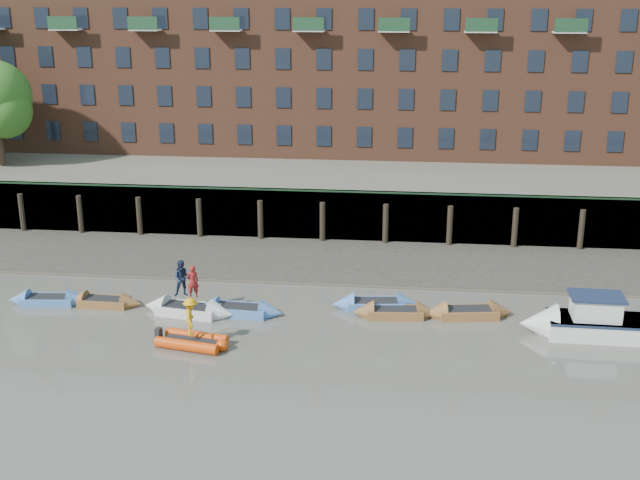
# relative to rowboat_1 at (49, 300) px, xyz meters

# --- Properties ---
(ground) EXTENTS (220.00, 220.00, 0.00)m
(ground) POSITION_rel_rowboat_1_xyz_m (10.84, -9.70, -0.21)
(ground) COLOR #5D5950
(ground) RESTS_ON ground
(foreshore) EXTENTS (110.00, 8.00, 0.50)m
(foreshore) POSITION_rel_rowboat_1_xyz_m (10.84, 8.30, -0.21)
(foreshore) COLOR #3D382F
(foreshore) RESTS_ON ground
(mud_band) EXTENTS (110.00, 1.60, 0.10)m
(mud_band) POSITION_rel_rowboat_1_xyz_m (10.84, 4.90, -0.21)
(mud_band) COLOR #4C4336
(mud_band) RESTS_ON ground
(river_wall) EXTENTS (110.00, 1.23, 3.30)m
(river_wall) POSITION_rel_rowboat_1_xyz_m (10.84, 12.68, 1.38)
(river_wall) COLOR #2D2A26
(river_wall) RESTS_ON ground
(bank_terrace) EXTENTS (110.00, 28.00, 3.20)m
(bank_terrace) POSITION_rel_rowboat_1_xyz_m (10.84, 26.30, 1.39)
(bank_terrace) COLOR #5E594D
(bank_terrace) RESTS_ON ground
(apartment_terrace) EXTENTS (80.60, 15.56, 20.98)m
(apartment_terrace) POSITION_rel_rowboat_1_xyz_m (10.84, 27.30, 12.61)
(apartment_terrace) COLOR brown
(apartment_terrace) RESTS_ON bank_terrace
(rowboat_1) EXTENTS (4.21, 1.57, 1.20)m
(rowboat_1) POSITION_rel_rowboat_1_xyz_m (0.00, 0.00, 0.00)
(rowboat_1) COLOR #4772B5
(rowboat_1) RESTS_ON ground
(rowboat_2) EXTENTS (3.98, 1.27, 1.14)m
(rowboat_2) POSITION_rel_rowboat_1_xyz_m (2.92, 0.10, -0.01)
(rowboat_2) COLOR brown
(rowboat_2) RESTS_ON ground
(rowboat_3) EXTENTS (4.88, 2.12, 1.37)m
(rowboat_3) POSITION_rel_rowboat_1_xyz_m (7.49, -0.56, 0.03)
(rowboat_3) COLOR silver
(rowboat_3) RESTS_ON ground
(rowboat_4) EXTENTS (4.50, 1.60, 1.28)m
(rowboat_4) POSITION_rel_rowboat_1_xyz_m (9.99, -0.29, 0.02)
(rowboat_4) COLOR #4772B5
(rowboat_4) RESTS_ON ground
(rowboat_5) EXTENTS (4.52, 1.77, 1.28)m
(rowboat_5) POSITION_rel_rowboat_1_xyz_m (16.71, 1.23, 0.01)
(rowboat_5) COLOR #4772B5
(rowboat_5) RESTS_ON ground
(rowboat_6) EXTENTS (4.30, 1.54, 1.23)m
(rowboat_6) POSITION_rel_rowboat_1_xyz_m (17.72, 0.28, 0.01)
(rowboat_6) COLOR brown
(rowboat_6) RESTS_ON ground
(rowboat_7) EXTENTS (4.59, 1.95, 1.29)m
(rowboat_7) POSITION_rel_rowboat_1_xyz_m (21.30, 0.64, 0.02)
(rowboat_7) COLOR brown
(rowboat_7) RESTS_ON ground
(rib_tender) EXTENTS (3.38, 2.11, 0.57)m
(rib_tender) POSITION_rel_rowboat_1_xyz_m (8.77, -4.19, 0.04)
(rib_tender) COLOR #D84009
(rib_tender) RESTS_ON ground
(motor_launch) EXTENTS (6.34, 2.20, 2.60)m
(motor_launch) POSITION_rel_rowboat_1_xyz_m (26.30, -1.01, 0.45)
(motor_launch) COLOR silver
(motor_launch) RESTS_ON ground
(person_rower_a) EXTENTS (0.72, 0.64, 1.67)m
(person_rower_a) POSITION_rel_rowboat_1_xyz_m (7.79, -0.59, 1.54)
(person_rower_a) COLOR maroon
(person_rower_a) RESTS_ON rowboat_3
(person_rower_b) EXTENTS (1.05, 0.91, 1.85)m
(person_rower_b) POSITION_rel_rowboat_1_xyz_m (7.24, -0.43, 1.63)
(person_rower_b) COLOR #19233F
(person_rower_b) RESTS_ON rowboat_3
(person_rib_crew) EXTENTS (0.93, 1.29, 1.80)m
(person_rib_crew) POSITION_rel_rowboat_1_xyz_m (8.65, -4.17, 1.22)
(person_rib_crew) COLOR orange
(person_rib_crew) RESTS_ON rib_tender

